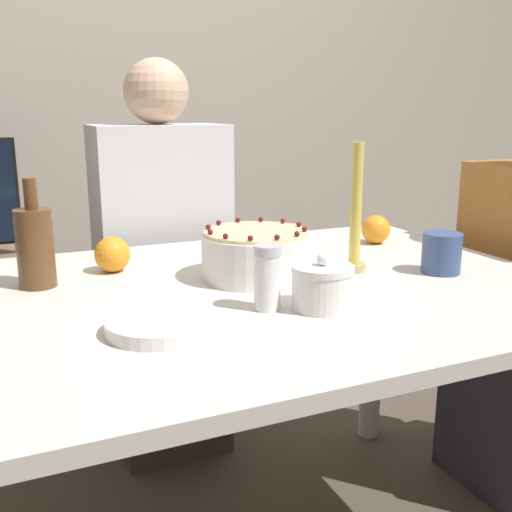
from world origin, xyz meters
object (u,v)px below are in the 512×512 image
at_px(sugar_shaker, 267,277).
at_px(person_man_blue_shirt, 164,286).
at_px(cake, 256,254).
at_px(bottle, 35,246).
at_px(candle, 356,220).
at_px(sugar_bowl, 322,286).

relative_size(sugar_shaker, person_man_blue_shirt, 0.10).
bearing_deg(cake, bottle, 164.69).
relative_size(cake, candle, 0.82).
bearing_deg(sugar_shaker, bottle, 139.20).
height_order(sugar_bowl, bottle, bottle).
xyz_separation_m(sugar_shaker, person_man_blue_shirt, (0.02, 0.83, -0.25)).
bearing_deg(candle, bottle, 166.42).
relative_size(sugar_bowl, sugar_shaker, 0.96).
distance_m(sugar_bowl, sugar_shaker, 0.11).
bearing_deg(person_man_blue_shirt, candle, 113.22).
xyz_separation_m(sugar_bowl, bottle, (-0.48, 0.37, 0.05)).
height_order(sugar_bowl, candle, candle).
height_order(candle, person_man_blue_shirt, person_man_blue_shirt).
xyz_separation_m(cake, candle, (0.23, -0.04, 0.07)).
bearing_deg(person_man_blue_shirt, sugar_shaker, 88.78).
relative_size(cake, person_man_blue_shirt, 0.20).
height_order(bottle, person_man_blue_shirt, person_man_blue_shirt).
bearing_deg(sugar_bowl, candle, 45.08).
bearing_deg(bottle, candle, -13.58).
distance_m(cake, candle, 0.25).
bearing_deg(bottle, sugar_bowl, -37.40).
xyz_separation_m(cake, sugar_shaker, (-0.07, -0.21, 0.01)).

